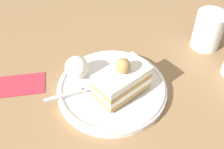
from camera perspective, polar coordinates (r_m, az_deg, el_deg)
ground_plane at (r=0.58m, az=-0.76°, el=-1.59°), size 2.40×2.40×0.00m
dessert_plate at (r=0.56m, az=0.00°, el=-2.80°), size 0.21×0.21×0.02m
cake_slice at (r=0.52m, az=2.00°, el=-1.16°), size 0.11×0.11×0.08m
whipped_cream_dollop at (r=0.56m, az=-6.99°, el=1.68°), size 0.05×0.05×0.04m
fork at (r=0.54m, az=-6.79°, el=-3.30°), size 0.06×0.11×0.00m
drink_glass_near at (r=0.67m, az=18.49°, el=8.01°), size 0.06×0.06×0.08m
folded_napkin at (r=0.60m, az=-18.06°, el=-1.96°), size 0.08×0.11×0.00m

